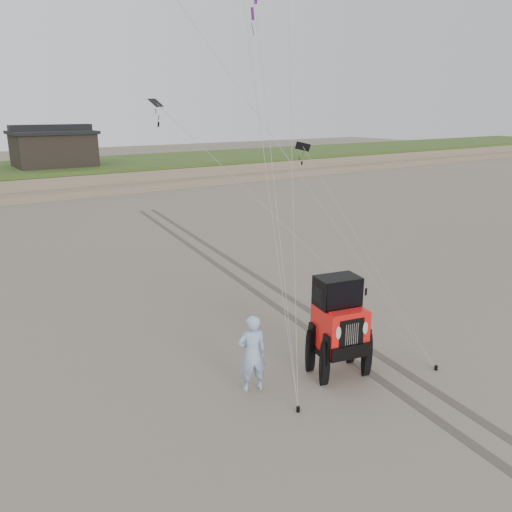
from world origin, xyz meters
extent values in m
plane|color=#6B6054|center=(0.00, 0.00, 0.00)|extent=(160.00, 160.00, 0.00)
cube|color=#7A6B54|center=(0.00, 38.00, 0.70)|extent=(160.00, 12.00, 1.40)
cube|color=#2D4719|center=(0.00, 38.00, 1.55)|extent=(160.00, 12.00, 0.35)
cube|color=#7A6B54|center=(0.00, 31.50, 0.25)|extent=(160.00, 3.50, 0.50)
cube|color=black|center=(2.00, 37.00, 3.03)|extent=(6.00, 5.00, 2.60)
cube|color=black|center=(2.00, 37.00, 4.45)|extent=(6.40, 5.40, 0.25)
cube|color=black|center=(2.00, 37.00, 4.83)|extent=(6.40, 1.20, 0.50)
imported|color=#84A8CC|center=(-2.32, 1.27, 0.93)|extent=(0.78, 0.62, 1.85)
cube|color=black|center=(-1.45, 7.87, 6.45)|extent=(0.62, 0.59, 0.27)
cube|color=black|center=(3.44, 6.57, 5.00)|extent=(0.47, 0.50, 0.38)
cylinder|color=black|center=(-2.01, -0.03, 0.06)|extent=(0.08, 0.08, 0.12)
cylinder|color=black|center=(1.97, -0.58, 0.06)|extent=(0.08, 0.08, 0.12)
cube|color=#4C443D|center=(1.60, 8.00, 0.00)|extent=(4.42, 29.74, 0.01)
cube|color=#4C443D|center=(2.40, 8.00, 0.00)|extent=(4.42, 29.74, 0.01)
camera|label=1|loc=(-8.05, -7.20, 6.25)|focal=35.00mm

